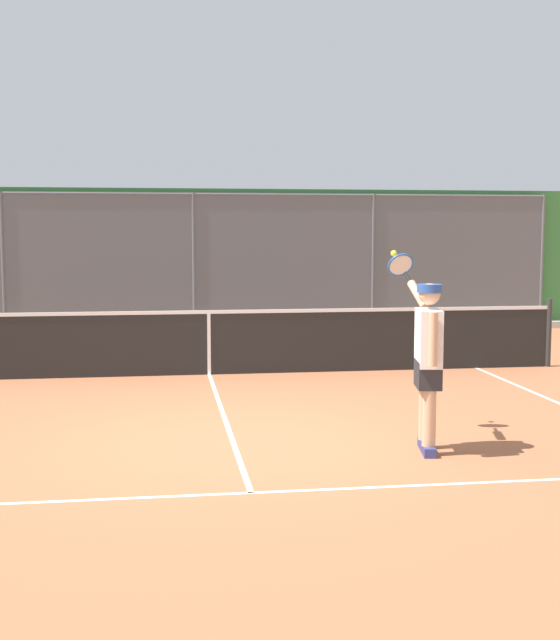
# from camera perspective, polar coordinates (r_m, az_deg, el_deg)

# --- Properties ---
(ground_plane) EXTENTS (60.00, 60.00, 0.00)m
(ground_plane) POSITION_cam_1_polar(r_m,az_deg,el_deg) (8.54, -3.22, -8.30)
(ground_plane) COLOR #A8603D
(court_line_markings) EXTENTS (8.37, 10.49, 0.01)m
(court_line_markings) POSITION_cam_1_polar(r_m,az_deg,el_deg) (6.67, -1.71, -12.41)
(court_line_markings) COLOR white
(court_line_markings) RESTS_ON ground
(fence_backdrop) EXTENTS (18.35, 1.37, 3.02)m
(fence_backdrop) POSITION_cam_1_polar(r_m,az_deg,el_deg) (18.18, -5.97, 4.04)
(fence_backdrop) COLOR #565B60
(fence_backdrop) RESTS_ON ground
(tennis_net) EXTENTS (10.76, 0.09, 1.07)m
(tennis_net) POSITION_cam_1_polar(r_m,az_deg,el_deg) (12.45, -4.86, -1.48)
(tennis_net) COLOR #2D2D2D
(tennis_net) RESTS_ON ground
(tennis_player) EXTENTS (0.33, 1.39, 1.92)m
(tennis_player) POSITION_cam_1_polar(r_m,az_deg,el_deg) (8.12, 10.01, -2.31)
(tennis_player) COLOR navy
(tennis_player) RESTS_ON ground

